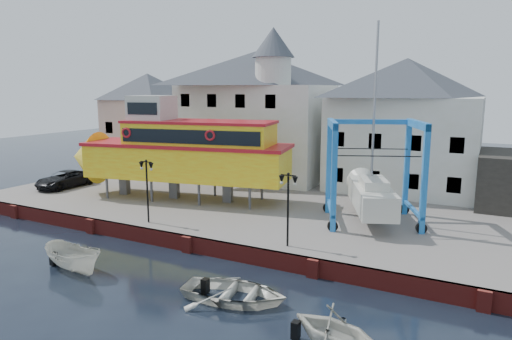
% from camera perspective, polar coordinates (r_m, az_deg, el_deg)
% --- Properties ---
extents(ground, '(140.00, 140.00, 0.00)m').
position_cam_1_polar(ground, '(28.21, -8.51, -10.12)').
color(ground, black).
rests_on(ground, ground).
extents(hardstanding, '(44.00, 22.00, 1.00)m').
position_cam_1_polar(hardstanding, '(37.10, 1.48, -4.22)').
color(hardstanding, slate).
rests_on(hardstanding, ground).
extents(quay_wall, '(44.00, 0.47, 1.00)m').
position_cam_1_polar(quay_wall, '(28.12, -8.41, -9.11)').
color(quay_wall, maroon).
rests_on(quay_wall, ground).
extents(building_pink, '(8.00, 7.00, 10.30)m').
position_cam_1_polar(building_pink, '(51.90, -13.22, 5.97)').
color(building_pink, '#DDAA94').
rests_on(building_pink, hardstanding).
extents(building_white_main, '(14.00, 8.30, 14.00)m').
position_cam_1_polar(building_white_main, '(44.78, 0.04, 7.14)').
color(building_white_main, white).
rests_on(building_white_main, hardstanding).
extents(building_white_right, '(12.00, 8.00, 11.20)m').
position_cam_1_polar(building_white_right, '(40.99, 18.02, 5.31)').
color(building_white_right, white).
rests_on(building_white_right, hardstanding).
extents(lamp_post_left, '(1.12, 0.32, 4.20)m').
position_cam_1_polar(lamp_post_left, '(30.43, -13.51, -0.63)').
color(lamp_post_left, black).
rests_on(lamp_post_left, hardstanding).
extents(lamp_post_right, '(1.12, 0.32, 4.20)m').
position_cam_1_polar(lamp_post_right, '(25.14, 4.04, -2.63)').
color(lamp_post_right, black).
rests_on(lamp_post_right, hardstanding).
extents(tour_boat, '(19.25, 7.84, 8.16)m').
position_cam_1_polar(tour_boat, '(36.75, -10.26, 2.39)').
color(tour_boat, '#59595E').
rests_on(tour_boat, hardstanding).
extents(travel_lift, '(7.34, 8.72, 12.89)m').
position_cam_1_polar(travel_lift, '(31.55, 14.06, -2.16)').
color(travel_lift, blue).
rests_on(travel_lift, hardstanding).
extents(van, '(2.45, 5.29, 1.47)m').
position_cam_1_polar(van, '(44.08, -22.80, -1.07)').
color(van, black).
rests_on(van, hardstanding).
extents(motorboat_a, '(4.45, 2.19, 1.65)m').
position_cam_1_polar(motorboat_a, '(27.12, -21.75, -11.62)').
color(motorboat_a, silver).
rests_on(motorboat_a, ground).
extents(motorboat_b, '(5.49, 4.29, 1.04)m').
position_cam_1_polar(motorboat_b, '(22.10, -2.74, -15.99)').
color(motorboat_b, silver).
rests_on(motorboat_b, ground).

